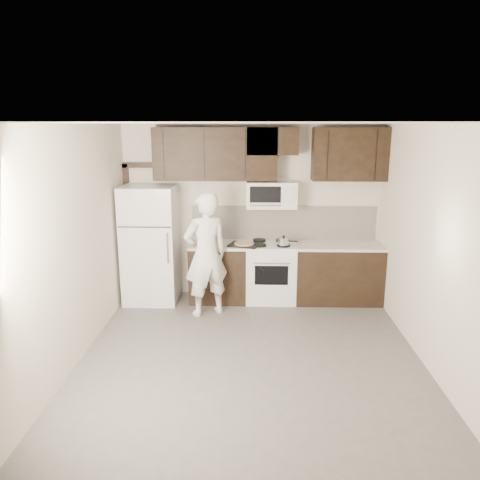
{
  "coord_description": "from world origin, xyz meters",
  "views": [
    {
      "loc": [
        0.01,
        -5.02,
        2.68
      ],
      "look_at": [
        -0.15,
        0.9,
        1.22
      ],
      "focal_mm": 35.0,
      "sensor_mm": 36.0,
      "label": 1
    }
  ],
  "objects_px": {
    "stove": "(271,272)",
    "refrigerator": "(151,244)",
    "microwave": "(272,195)",
    "person": "(206,254)"
  },
  "relations": [
    {
      "from": "stove",
      "to": "refrigerator",
      "type": "bearing_deg",
      "value": -178.49
    },
    {
      "from": "stove",
      "to": "refrigerator",
      "type": "distance_m",
      "value": 1.9
    },
    {
      "from": "microwave",
      "to": "person",
      "type": "distance_m",
      "value": 1.4
    },
    {
      "from": "refrigerator",
      "to": "person",
      "type": "distance_m",
      "value": 1.05
    },
    {
      "from": "microwave",
      "to": "refrigerator",
      "type": "relative_size",
      "value": 0.42
    },
    {
      "from": "stove",
      "to": "refrigerator",
      "type": "relative_size",
      "value": 0.52
    },
    {
      "from": "microwave",
      "to": "refrigerator",
      "type": "height_order",
      "value": "microwave"
    },
    {
      "from": "microwave",
      "to": "refrigerator",
      "type": "bearing_deg",
      "value": -174.85
    },
    {
      "from": "stove",
      "to": "refrigerator",
      "type": "xyz_separation_m",
      "value": [
        -1.85,
        -0.05,
        0.44
      ]
    },
    {
      "from": "refrigerator",
      "to": "person",
      "type": "bearing_deg",
      "value": -30.94
    }
  ]
}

